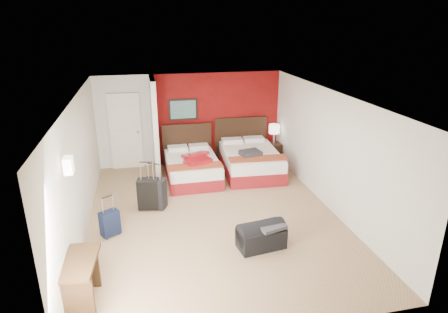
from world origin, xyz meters
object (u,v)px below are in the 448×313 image
object	(u,v)px
duffel_bag	(261,237)
desk	(82,282)
suitcase_charcoal	(155,194)
bed_left	(192,169)
red_suitcase_open	(197,158)
nightstand	(273,152)
table_lamp	(274,134)
bed_right	(251,162)
suitcase_navy	(110,224)
suitcase_black	(148,195)

from	to	relation	value
duffel_bag	desk	xyz separation A→B (m)	(-2.91, -0.84, 0.16)
suitcase_charcoal	duffel_bag	bearing A→B (deg)	-19.94
bed_left	desk	world-z (taller)	desk
red_suitcase_open	suitcase_charcoal	distance (m)	1.72
nightstand	table_lamp	distance (m)	0.55
bed_left	red_suitcase_open	bearing A→B (deg)	-45.20
bed_right	suitcase_charcoal	distance (m)	2.96
bed_right	suitcase_navy	world-z (taller)	bed_right
bed_right	duffel_bag	distance (m)	3.51
suitcase_charcoal	nightstand	bearing A→B (deg)	60.02
suitcase_black	nightstand	bearing A→B (deg)	40.69
bed_right	red_suitcase_open	distance (m)	1.50
table_lamp	suitcase_black	distance (m)	4.20
nightstand	suitcase_black	world-z (taller)	suitcase_black
bed_right	duffel_bag	xyz separation A→B (m)	(-0.80, -3.42, -0.09)
table_lamp	suitcase_charcoal	distance (m)	4.07
suitcase_black	bed_left	bearing A→B (deg)	60.42
suitcase_navy	nightstand	bearing A→B (deg)	3.81
nightstand	duffel_bag	xyz separation A→B (m)	(-1.66, -4.08, -0.06)
table_lamp	desk	distance (m)	6.73
suitcase_charcoal	desk	size ratio (longest dim) A/B	0.73
table_lamp	suitcase_navy	distance (m)	5.34
suitcase_charcoal	desk	distance (m)	3.00
red_suitcase_open	suitcase_navy	xyz separation A→B (m)	(-1.99, -2.25, -0.36)
bed_left	table_lamp	size ratio (longest dim) A/B	3.35
bed_left	suitcase_navy	distance (m)	3.01
red_suitcase_open	nightstand	world-z (taller)	red_suitcase_open
suitcase_charcoal	duffel_bag	size ratio (longest dim) A/B	0.78
bed_left	duffel_bag	distance (m)	3.41
duffel_bag	desk	size ratio (longest dim) A/B	0.93
suitcase_black	duffel_bag	bearing A→B (deg)	-35.89
bed_right	red_suitcase_open	xyz separation A→B (m)	(-1.46, -0.19, 0.30)
suitcase_charcoal	duffel_bag	xyz separation A→B (m)	(1.75, -1.93, -0.11)
bed_right	table_lamp	bearing A→B (deg)	41.10
red_suitcase_open	desk	bearing A→B (deg)	-141.86
red_suitcase_open	nightstand	distance (m)	2.49
nightstand	duffel_bag	distance (m)	4.41
table_lamp	red_suitcase_open	bearing A→B (deg)	-159.77
red_suitcase_open	desk	world-z (taller)	desk
table_lamp	suitcase_navy	xyz separation A→B (m)	(-4.31, -3.10, -0.58)
red_suitcase_open	suitcase_navy	bearing A→B (deg)	-154.38
suitcase_navy	bed_left	bearing A→B (deg)	19.25
nightstand	suitcase_charcoal	world-z (taller)	suitcase_charcoal
nightstand	suitcase_charcoal	xyz separation A→B (m)	(-3.41, -2.16, 0.05)
nightstand	table_lamp	world-z (taller)	table_lamp
suitcase_charcoal	bed_left	bearing A→B (deg)	82.38
suitcase_black	duffel_bag	xyz separation A→B (m)	(1.90, -1.92, -0.12)
bed_left	nightstand	xyz separation A→B (m)	(2.42, 0.75, 0.00)
bed_left	nightstand	distance (m)	2.53
bed_right	nightstand	size ratio (longest dim) A/B	3.67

